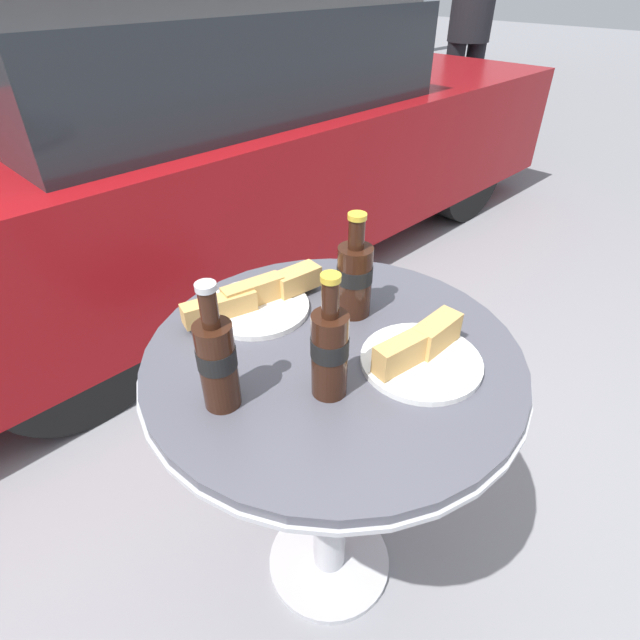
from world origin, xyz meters
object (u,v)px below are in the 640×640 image
Objects in this scene: bistro_table at (332,412)px; cola_bottle_right at (355,276)px; cola_bottle_center at (217,360)px; lunch_plate_near at (421,353)px; pedestrian at (471,22)px; parked_car at (212,138)px; cola_bottle_left at (330,350)px; lunch_plate_far at (257,300)px.

bistro_table is 0.28m from cola_bottle_right.
bistro_table is 3.29× the size of cola_bottle_center.
lunch_plate_near is 4.23m from pedestrian.
cola_bottle_center is at bearing -123.97° from parked_car.
cola_bottle_left is 4.34m from pedestrian.
lunch_plate_near is at bearing -99.88° from cola_bottle_right.
cola_bottle_center is (-0.35, -0.02, 0.00)m from cola_bottle_right.
bistro_table is 2.44× the size of lunch_plate_far.
parked_car is (0.91, 1.99, -0.19)m from lunch_plate_near.
parked_car is at bearing 65.37° from lunch_plate_near.
parked_car is (1.01, 1.64, -0.19)m from lunch_plate_far.
bistro_table is 3.31× the size of cola_bottle_left.
pedestrian is (2.73, 0.15, 0.37)m from parked_car.
cola_bottle_left is 0.13× the size of pedestrian.
cola_bottle_left is at bearing -147.69° from cola_bottle_right.
cola_bottle_right is at bearing -48.37° from lunch_plate_far.
lunch_plate_near reaches higher than lunch_plate_far.
pedestrian reaches higher than lunch_plate_near.
cola_bottle_center is 0.14× the size of pedestrian.
lunch_plate_far is at bearing 94.02° from bistro_table.
cola_bottle_left is 0.06× the size of parked_car.
cola_bottle_center reaches higher than lunch_plate_far.
bistro_table is 0.35m from cola_bottle_center.
cola_bottle_center is 0.28m from lunch_plate_far.
lunch_plate_near is at bearing -149.57° from pedestrian.
cola_bottle_center is (-0.14, 0.10, 0.00)m from cola_bottle_left.
cola_bottle_right is 0.21m from lunch_plate_far.
lunch_plate_near is at bearing -28.33° from cola_bottle_center.
bistro_table is at bearing -118.29° from parked_car.
lunch_plate_near is at bearing -58.18° from bistro_table.
cola_bottle_left reaches higher than bistro_table.
lunch_plate_far is at bearing 131.63° from cola_bottle_right.
parked_car is at bearing 56.03° from cola_bottle_center.
cola_bottle_left reaches higher than cola_bottle_right.
cola_bottle_left is at bearing 159.34° from lunch_plate_near.
bistro_table is 0.28m from cola_bottle_left.
cola_bottle_right is 0.95× the size of cola_bottle_center.
cola_bottle_left is at bearing -104.35° from lunch_plate_far.
cola_bottle_left is at bearing -151.45° from pedestrian.
parked_car reaches higher than lunch_plate_near.
cola_bottle_center is at bearing -140.96° from lunch_plate_far.
lunch_plate_far is (0.07, 0.28, -0.07)m from cola_bottle_left.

